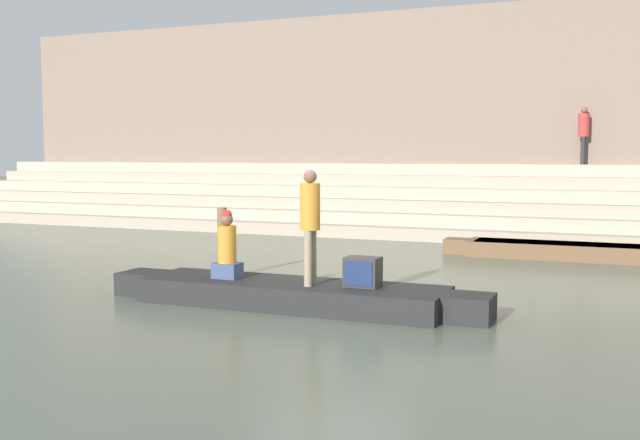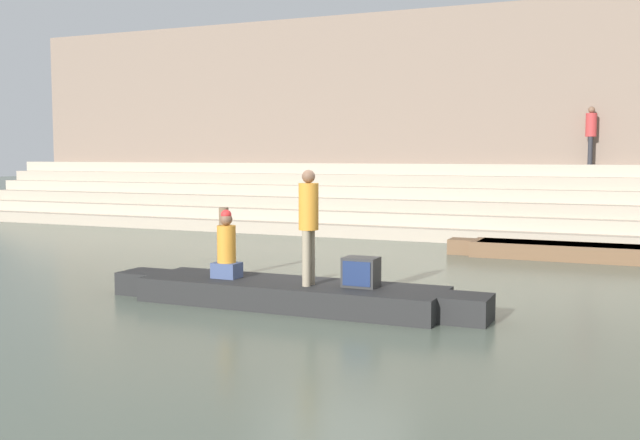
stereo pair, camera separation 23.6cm
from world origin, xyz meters
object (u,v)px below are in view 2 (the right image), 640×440
at_px(person_rowing, 227,250).
at_px(mooring_post, 224,243).
at_px(rowboat_main, 290,293).
at_px(moored_boat_shore, 563,251).
at_px(person_on_steps, 591,131).
at_px(person_standing, 309,218).
at_px(tv_set, 361,272).

bearing_deg(person_rowing, mooring_post, 116.14).
bearing_deg(rowboat_main, mooring_post, 138.25).
distance_m(moored_boat_shore, person_on_steps, 5.80).
relative_size(moored_boat_shore, mooring_post, 3.86).
bearing_deg(person_standing, rowboat_main, 152.65).
relative_size(person_standing, mooring_post, 1.30).
distance_m(person_standing, person_rowing, 1.65).
xyz_separation_m(person_standing, person_rowing, (-1.54, 0.11, -0.58)).
relative_size(tv_set, mooring_post, 0.38).
xyz_separation_m(person_standing, mooring_post, (-2.81, 2.16, -0.75)).
bearing_deg(tv_set, person_standing, -162.28).
relative_size(moored_boat_shore, person_on_steps, 3.20).
xyz_separation_m(rowboat_main, tv_set, (1.19, 0.05, 0.41)).
relative_size(person_rowing, mooring_post, 0.82).
xyz_separation_m(rowboat_main, person_standing, (0.40, -0.16, 1.23)).
bearing_deg(rowboat_main, person_standing, -23.51).
xyz_separation_m(rowboat_main, mooring_post, (-2.41, 2.00, 0.48)).
xyz_separation_m(rowboat_main, moored_boat_shore, (3.47, 7.40, -0.01)).
bearing_deg(person_standing, mooring_post, 136.57).
relative_size(rowboat_main, person_rowing, 5.64).
bearing_deg(mooring_post, rowboat_main, -39.69).
bearing_deg(person_on_steps, person_standing, -150.10).
relative_size(person_standing, moored_boat_shore, 0.34).
distance_m(person_rowing, person_on_steps, 13.54).
relative_size(person_rowing, tv_set, 2.15).
height_order(rowboat_main, person_rowing, person_rowing).
height_order(rowboat_main, moored_boat_shore, rowboat_main).
height_order(tv_set, person_on_steps, person_on_steps).
relative_size(person_standing, person_on_steps, 1.08).
relative_size(rowboat_main, person_on_steps, 3.82).
distance_m(moored_boat_shore, mooring_post, 8.00).
bearing_deg(rowboat_main, moored_boat_shore, 62.80).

